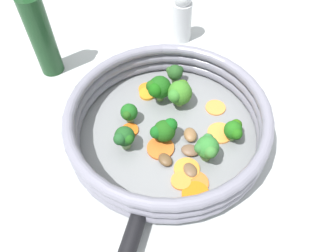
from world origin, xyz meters
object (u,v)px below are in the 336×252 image
at_px(carrot_slice_4, 130,130).
at_px(broccoli_floret_2, 158,88).
at_px(carrot_slice_5, 181,181).
at_px(broccoli_floret_4, 178,93).
at_px(carrot_slice_8, 147,94).
at_px(broccoli_floret_6, 234,130).
at_px(carrot_slice_0, 220,133).
at_px(carrot_slice_3, 195,183).
at_px(carrot_slice_9, 187,169).
at_px(carrot_slice_1, 160,148).
at_px(broccoli_floret_0, 124,138).
at_px(broccoli_floret_3, 207,148).
at_px(carrot_slice_2, 215,108).
at_px(oil_bottle, 41,35).
at_px(mushroom_piece_3, 190,150).
at_px(salt_shaker, 182,16).
at_px(broccoli_floret_1, 164,130).
at_px(broccoli_floret_5, 129,113).
at_px(mushroom_piece_1, 190,170).
at_px(mushroom_piece_2, 165,160).
at_px(carrot_slice_6, 196,194).
at_px(carrot_slice_7, 147,89).
at_px(skillet, 168,133).
at_px(broccoli_floret_7, 175,73).
at_px(mushroom_piece_0, 190,135).

height_order(carrot_slice_4, broccoli_floret_2, broccoli_floret_2).
xyz_separation_m(carrot_slice_5, broccoli_floret_4, (0.05, -0.15, 0.03)).
height_order(carrot_slice_8, broccoli_floret_6, broccoli_floret_6).
distance_m(carrot_slice_0, broccoli_floret_2, 0.14).
relative_size(carrot_slice_3, carrot_slice_9, 1.03).
relative_size(carrot_slice_1, broccoli_floret_0, 1.02).
distance_m(broccoli_floret_3, broccoli_floret_4, 0.13).
bearing_deg(carrot_slice_4, carrot_slice_9, 159.90).
bearing_deg(carrot_slice_2, oil_bottle, -0.86).
xyz_separation_m(carrot_slice_9, broccoli_floret_4, (0.06, -0.13, 0.03)).
bearing_deg(mushroom_piece_3, salt_shaker, -70.03).
relative_size(carrot_slice_2, salt_shaker, 0.31).
bearing_deg(mushroom_piece_3, broccoli_floret_4, -61.59).
height_order(carrot_slice_4, broccoli_floret_1, broccoli_floret_1).
distance_m(broccoli_floret_5, mushroom_piece_1, 0.15).
bearing_deg(mushroom_piece_2, carrot_slice_5, 142.83).
bearing_deg(carrot_slice_3, mushroom_piece_3, -66.03).
height_order(carrot_slice_0, mushroom_piece_1, mushroom_piece_1).
height_order(carrot_slice_3, mushroom_piece_2, mushroom_piece_2).
bearing_deg(carrot_slice_1, carrot_slice_2, -119.74).
bearing_deg(carrot_slice_3, broccoli_floret_2, -52.45).
relative_size(carrot_slice_6, carrot_slice_7, 1.28).
xyz_separation_m(carrot_slice_5, broccoli_floret_2, (0.09, -0.15, 0.03)).
xyz_separation_m(skillet, salt_shaker, (0.06, -0.27, 0.05)).
distance_m(carrot_slice_0, carrot_slice_5, 0.12).
bearing_deg(broccoli_floret_3, carrot_slice_4, -5.06).
relative_size(broccoli_floret_7, salt_shaker, 0.35).
xyz_separation_m(broccoli_floret_3, mushroom_piece_1, (0.02, 0.03, -0.03)).
height_order(carrot_slice_7, broccoli_floret_7, broccoli_floret_7).
distance_m(carrot_slice_2, mushroom_piece_2, 0.15).
height_order(carrot_slice_9, broccoli_floret_7, broccoli_floret_7).
bearing_deg(broccoli_floret_6, broccoli_floret_7, -35.86).
xyz_separation_m(carrot_slice_1, mushroom_piece_3, (-0.05, -0.01, 0.00)).
relative_size(carrot_slice_3, broccoli_floret_5, 1.08).
height_order(carrot_slice_4, mushroom_piece_3, mushroom_piece_3).
xyz_separation_m(broccoli_floret_3, mushroom_piece_3, (0.03, -0.00, -0.03)).
bearing_deg(carrot_slice_5, carrot_slice_1, -42.34).
distance_m(carrot_slice_8, broccoli_floret_1, 0.11).
xyz_separation_m(carrot_slice_6, broccoli_floret_3, (0.00, -0.07, 0.03)).
relative_size(carrot_slice_4, broccoli_floret_3, 0.60).
distance_m(mushroom_piece_0, mushroom_piece_1, 0.07).
distance_m(skillet, mushroom_piece_3, 0.06).
bearing_deg(carrot_slice_7, mushroom_piece_1, 131.39).
bearing_deg(broccoli_floret_0, mushroom_piece_1, 175.25).
distance_m(broccoli_floret_0, mushroom_piece_3, 0.11).
xyz_separation_m(broccoli_floret_5, mushroom_piece_3, (-0.12, 0.03, -0.02)).
distance_m(carrot_slice_2, broccoli_floret_4, 0.08).
distance_m(carrot_slice_1, broccoli_floret_2, 0.12).
relative_size(carrot_slice_4, broccoli_floret_6, 0.77).
xyz_separation_m(carrot_slice_5, broccoli_floret_0, (0.11, -0.03, 0.03)).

